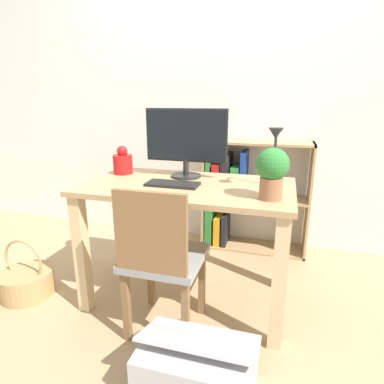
{
  "coord_description": "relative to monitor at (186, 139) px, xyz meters",
  "views": [
    {
      "loc": [
        0.53,
        -1.75,
        1.24
      ],
      "look_at": [
        0.0,
        0.1,
        0.68
      ],
      "focal_mm": 30.0,
      "sensor_mm": 36.0,
      "label": 1
    }
  ],
  "objects": [
    {
      "name": "desk",
      "position": [
        0.06,
        -0.17,
        -0.4
      ],
      "size": [
        1.23,
        0.69,
        0.76
      ],
      "color": "tan",
      "rests_on": "ground_plane"
    },
    {
      "name": "bookshelf",
      "position": [
        0.23,
        0.68,
        -0.54
      ],
      "size": [
        0.86,
        0.28,
        0.92
      ],
      "color": "tan",
      "rests_on": "ground_plane"
    },
    {
      "name": "basket",
      "position": [
        -0.96,
        -0.44,
        -0.91
      ],
      "size": [
        0.34,
        0.34,
        0.39
      ],
      "color": "tan",
      "rests_on": "ground_plane"
    },
    {
      "name": "vase",
      "position": [
        -0.44,
        -0.02,
        -0.17
      ],
      "size": [
        0.13,
        0.13,
        0.19
      ],
      "color": "red",
      "rests_on": "desk"
    },
    {
      "name": "ground_plane",
      "position": [
        0.06,
        -0.17,
        -1.0
      ],
      "size": [
        10.0,
        10.0,
        0.0
      ],
      "primitive_type": "plane",
      "color": "tan"
    },
    {
      "name": "desk_lamp",
      "position": [
        0.55,
        -0.13,
        -0.04
      ],
      "size": [
        0.1,
        0.19,
        0.34
      ],
      "color": "#2D2D33",
      "rests_on": "desk"
    },
    {
      "name": "keyboard",
      "position": [
        -0.01,
        -0.23,
        -0.24
      ],
      "size": [
        0.31,
        0.14,
        0.02
      ],
      "color": "black",
      "rests_on": "desk"
    },
    {
      "name": "monitor",
      "position": [
        0.0,
        0.0,
        0.0
      ],
      "size": [
        0.52,
        0.19,
        0.43
      ],
      "color": "#232326",
      "rests_on": "desk"
    },
    {
      "name": "chair",
      "position": [
        0.03,
        -0.53,
        -0.54
      ],
      "size": [
        0.4,
        0.4,
        0.84
      ],
      "rotation": [
        0.0,
        0.0,
        0.05
      ],
      "color": "gray",
      "rests_on": "ground_plane"
    },
    {
      "name": "wall_back",
      "position": [
        0.06,
        0.85,
        0.3
      ],
      "size": [
        8.0,
        0.05,
        2.6
      ],
      "color": "silver",
      "rests_on": "ground_plane"
    },
    {
      "name": "potted_plant",
      "position": [
        0.55,
        -0.34,
        -0.1
      ],
      "size": [
        0.16,
        0.16,
        0.26
      ],
      "color": "#9E6647",
      "rests_on": "desk"
    },
    {
      "name": "storage_box",
      "position": [
        0.31,
        -0.84,
        -0.89
      ],
      "size": [
        0.51,
        0.36,
        0.29
      ],
      "color": "#B2B2B7",
      "rests_on": "ground_plane"
    }
  ]
}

